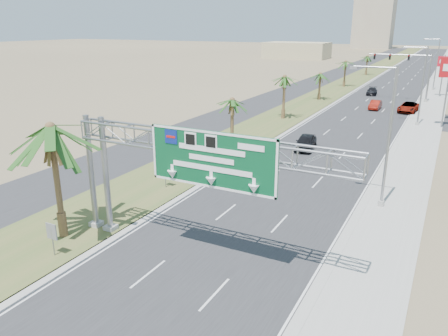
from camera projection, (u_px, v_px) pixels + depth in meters
road at (405, 77)px, 109.00m from camera, size 12.00×300.00×0.02m
sidewalk_right at (442, 79)px, 105.27m from camera, size 4.00×300.00×0.10m
median_grass at (364, 75)px, 113.37m from camera, size 7.00×300.00×0.12m
opposing_road at (337, 74)px, 116.45m from camera, size 8.00×300.00×0.02m
sign_gantry at (190, 153)px, 23.23m from camera, size 16.75×1.24×7.50m
palm_near at (50, 128)px, 24.90m from camera, size 5.70×5.70×8.35m
palm_row_b at (232, 101)px, 45.89m from camera, size 3.99×3.99×5.95m
palm_row_c at (285, 78)px, 59.14m from camera, size 3.99×3.99×6.75m
palm_row_d at (320, 74)px, 74.70m from camera, size 3.99×3.99×5.45m
palm_row_e at (346, 62)px, 90.50m from camera, size 3.99×3.99×6.15m
palm_row_f at (368, 57)px, 111.69m from camera, size 3.99×3.99×5.75m
streetlight_near at (385, 144)px, 30.17m from camera, size 3.27×0.44×10.00m
streetlight_mid at (420, 89)px, 55.46m from camera, size 3.27×0.44×10.00m
streetlight_far at (435, 66)px, 85.80m from camera, size 3.27×0.44×10.00m
signal_mast at (416, 73)px, 73.17m from camera, size 10.28×0.71×8.00m
median_signback_a at (52, 234)px, 24.32m from camera, size 0.75×0.08×2.08m
median_signback_b at (165, 171)px, 34.74m from camera, size 0.75×0.08×2.08m
tower_distant at (375, 15)px, 235.53m from camera, size 20.00×16.00×35.00m
building_distant_left at (297, 50)px, 169.91m from camera, size 24.00×14.00×6.00m
car_left_lane at (306, 142)px, 45.87m from camera, size 2.40×4.80×1.57m
car_mid_lane at (375, 105)px, 67.62m from camera, size 1.47×4.16×1.37m
car_right_lane at (409, 107)px, 65.33m from camera, size 2.98×5.58×1.49m
car_far at (372, 91)px, 81.59m from camera, size 2.24×4.60×1.29m
pole_sign_red_far at (444, 64)px, 77.55m from camera, size 2.21×0.44×7.41m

